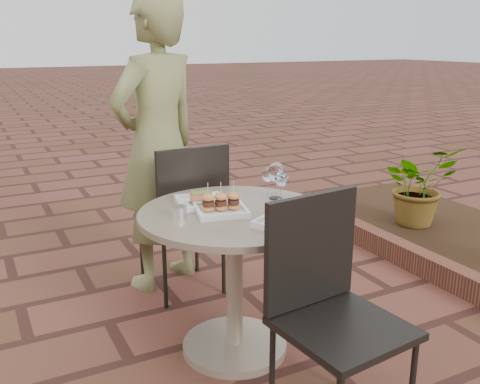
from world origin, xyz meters
name	(u,v)px	position (x,y,z in m)	size (l,w,h in m)	color
ground	(209,340)	(0.00, 0.00, 0.00)	(60.00, 60.00, 0.00)	#5A2C23
cafe_table	(234,260)	(0.08, -0.14, 0.48)	(0.90, 0.90, 0.73)	gray
chair_far	(187,208)	(0.11, 0.53, 0.55)	(0.46, 0.46, 0.93)	black
chair_near	(328,295)	(0.19, -0.74, 0.55)	(0.49, 0.49, 0.93)	black
diner	(158,145)	(0.03, 0.79, 0.89)	(0.65, 0.43, 1.78)	olive
plate_salmon	(201,201)	(-0.01, 0.03, 0.75)	(0.27, 0.27, 0.06)	white
plate_sliders	(221,206)	(0.02, -0.13, 0.76)	(0.28, 0.28, 0.15)	white
plate_tuna	(288,222)	(0.20, -0.42, 0.74)	(0.32, 0.32, 0.03)	white
wine_glass_right	(281,179)	(0.36, -0.10, 0.84)	(0.07, 0.07, 0.16)	white
wine_glass_mid	(276,173)	(0.36, -0.05, 0.86)	(0.08, 0.08, 0.19)	white
wine_glass_far	(268,175)	(0.36, 0.04, 0.83)	(0.06, 0.06, 0.14)	white
steel_ramekin	(179,212)	(-0.17, -0.10, 0.76)	(0.07, 0.07, 0.05)	silver
cutlery_set	(303,209)	(0.39, -0.26, 0.73)	(0.08, 0.19, 0.00)	silver
planter_curb	(401,253)	(1.60, 0.30, 0.07)	(0.12, 3.00, 0.15)	brown
mulch_bed	(471,242)	(2.30, 0.30, 0.03)	(1.30, 3.00, 0.06)	black
potted_plant_a	(419,185)	(2.17, 0.75, 0.38)	(0.58, 0.50, 0.65)	#33662D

